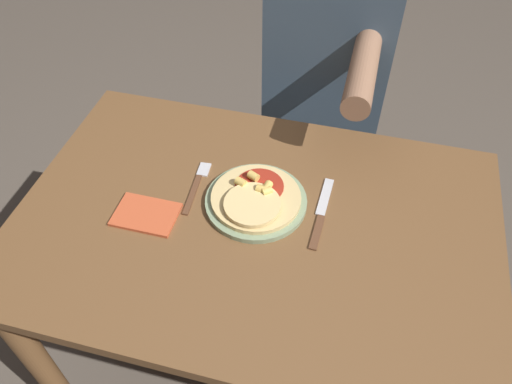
{
  "coord_description": "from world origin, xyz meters",
  "views": [
    {
      "loc": [
        0.18,
        -0.71,
        1.64
      ],
      "look_at": [
        -0.01,
        0.05,
        0.79
      ],
      "focal_mm": 35.0,
      "sensor_mm": 36.0,
      "label": 1
    }
  ],
  "objects_px": {
    "dining_table": "(255,252)",
    "fork": "(197,184)",
    "plate": "(256,201)",
    "knife": "(321,213)",
    "pizza": "(256,198)",
    "person_diner": "(327,75)"
  },
  "relations": [
    {
      "from": "dining_table",
      "to": "knife",
      "type": "height_order",
      "value": "knife"
    },
    {
      "from": "plate",
      "to": "pizza",
      "type": "bearing_deg",
      "value": -90.31
    },
    {
      "from": "dining_table",
      "to": "pizza",
      "type": "bearing_deg",
      "value": 103.22
    },
    {
      "from": "dining_table",
      "to": "plate",
      "type": "height_order",
      "value": "plate"
    },
    {
      "from": "pizza",
      "to": "knife",
      "type": "relative_size",
      "value": 0.96
    },
    {
      "from": "fork",
      "to": "person_diner",
      "type": "xyz_separation_m",
      "value": [
        0.24,
        0.56,
        -0.01
      ]
    },
    {
      "from": "knife",
      "to": "fork",
      "type": "bearing_deg",
      "value": 176.76
    },
    {
      "from": "knife",
      "to": "plate",
      "type": "bearing_deg",
      "value": -177.88
    },
    {
      "from": "dining_table",
      "to": "plate",
      "type": "relative_size",
      "value": 4.61
    },
    {
      "from": "knife",
      "to": "person_diner",
      "type": "distance_m",
      "value": 0.58
    },
    {
      "from": "knife",
      "to": "person_diner",
      "type": "height_order",
      "value": "person_diner"
    },
    {
      "from": "fork",
      "to": "knife",
      "type": "relative_size",
      "value": 0.8
    },
    {
      "from": "pizza",
      "to": "fork",
      "type": "distance_m",
      "value": 0.16
    },
    {
      "from": "fork",
      "to": "knife",
      "type": "height_order",
      "value": "same"
    },
    {
      "from": "plate",
      "to": "person_diner",
      "type": "height_order",
      "value": "person_diner"
    },
    {
      "from": "dining_table",
      "to": "person_diner",
      "type": "bearing_deg",
      "value": 83.75
    },
    {
      "from": "plate",
      "to": "knife",
      "type": "distance_m",
      "value": 0.16
    },
    {
      "from": "dining_table",
      "to": "pizza",
      "type": "relative_size",
      "value": 5.24
    },
    {
      "from": "dining_table",
      "to": "person_diner",
      "type": "relative_size",
      "value": 0.88
    },
    {
      "from": "pizza",
      "to": "fork",
      "type": "xyz_separation_m",
      "value": [
        -0.16,
        0.03,
        -0.02
      ]
    },
    {
      "from": "fork",
      "to": "pizza",
      "type": "bearing_deg",
      "value": -10.06
    },
    {
      "from": "dining_table",
      "to": "fork",
      "type": "relative_size",
      "value": 6.3
    }
  ]
}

